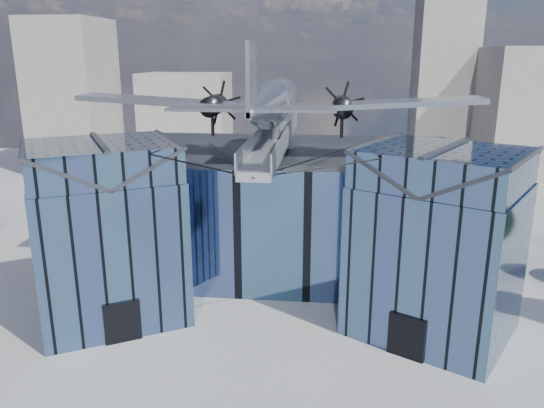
# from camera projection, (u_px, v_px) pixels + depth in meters

# --- Properties ---
(ground_plane) EXTENTS (120.00, 120.00, 0.00)m
(ground_plane) POSITION_uv_depth(u_px,v_px,m) (269.00, 314.00, 36.04)
(ground_plane) COLOR gray
(museum) EXTENTS (32.88, 24.50, 17.60)m
(museum) POSITION_uv_depth(u_px,v_px,m) (277.00, 211.00, 40.09)
(museum) COLOR #415D86
(museum) RESTS_ON ground
(bg_towers) EXTENTS (77.00, 24.50, 26.00)m
(bg_towers) POSITION_uv_depth(u_px,v_px,m) (314.00, 101.00, 81.46)
(bg_towers) COLOR gray
(bg_towers) RESTS_ON ground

